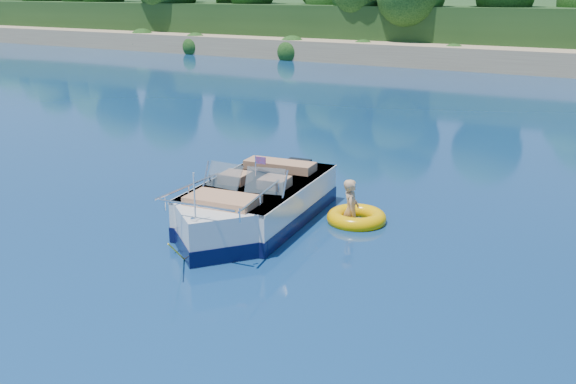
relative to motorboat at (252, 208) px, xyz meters
The scene contains 4 objects.
ground 3.43m from the motorboat, 54.51° to the right, with size 160.00×160.00×0.00m, color #092242.
motorboat is the anchor object (origin of this frame).
tow_tube 2.43m from the motorboat, 35.47° to the left, with size 1.59×1.59×0.37m.
boy 2.31m from the motorboat, 35.87° to the left, with size 0.57×0.37×1.55m, color tan.
Camera 1 is at (5.80, -8.65, 5.13)m, focal length 40.00 mm.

